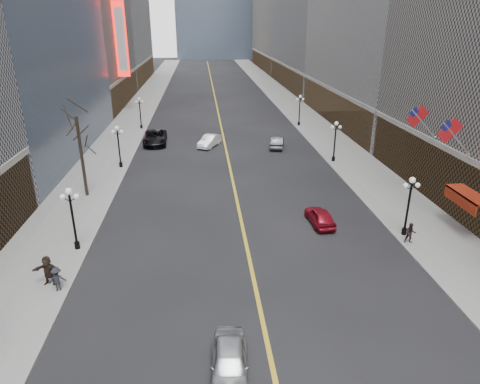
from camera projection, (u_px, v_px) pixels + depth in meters
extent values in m
cube|color=gray|center=(307.00, 120.00, 68.93)|extent=(6.00, 230.00, 0.15)
cube|color=gray|center=(130.00, 123.00, 66.60)|extent=(6.00, 230.00, 0.15)
cube|color=gold|center=(218.00, 110.00, 77.03)|extent=(0.25, 200.00, 0.02)
cube|color=#4D3D33|center=(338.00, 106.00, 66.51)|extent=(2.80, 35.00, 5.00)
cube|color=#4D3D33|center=(290.00, 76.00, 101.64)|extent=(2.80, 39.00, 5.00)
cube|color=#4D3D33|center=(264.00, 61.00, 141.39)|extent=(2.80, 45.00, 5.00)
cube|color=#4D3D33|center=(119.00, 91.00, 81.01)|extent=(2.80, 29.00, 5.00)
cube|color=#4D3D33|center=(141.00, 71.00, 112.44)|extent=(2.80, 37.00, 5.00)
cylinder|color=black|center=(404.00, 231.00, 31.65)|extent=(0.36, 0.36, 0.50)
cylinder|color=black|center=(408.00, 210.00, 31.00)|extent=(0.16, 0.16, 4.00)
sphere|color=white|center=(412.00, 180.00, 30.14)|extent=(0.44, 0.44, 0.44)
sphere|color=white|center=(405.00, 186.00, 30.25)|extent=(0.36, 0.36, 0.36)
sphere|color=white|center=(418.00, 185.00, 30.33)|extent=(0.36, 0.36, 0.36)
cylinder|color=black|center=(333.00, 159.00, 48.29)|extent=(0.36, 0.36, 0.50)
cylinder|color=black|center=(335.00, 144.00, 47.64)|extent=(0.16, 0.16, 4.00)
sphere|color=white|center=(336.00, 123.00, 46.78)|extent=(0.44, 0.44, 0.44)
sphere|color=white|center=(332.00, 127.00, 46.89)|extent=(0.36, 0.36, 0.36)
sphere|color=white|center=(340.00, 127.00, 46.97)|extent=(0.36, 0.36, 0.36)
cylinder|color=black|center=(299.00, 123.00, 64.93)|extent=(0.36, 0.36, 0.50)
cylinder|color=black|center=(299.00, 112.00, 64.28)|extent=(0.16, 0.16, 4.00)
sphere|color=white|center=(300.00, 97.00, 63.42)|extent=(0.44, 0.44, 0.44)
sphere|color=white|center=(297.00, 99.00, 63.53)|extent=(0.36, 0.36, 0.36)
sphere|color=white|center=(303.00, 99.00, 63.61)|extent=(0.36, 0.36, 0.36)
cylinder|color=black|center=(77.00, 245.00, 29.69)|extent=(0.36, 0.36, 0.50)
cylinder|color=black|center=(74.00, 223.00, 29.03)|extent=(0.16, 0.16, 4.00)
sphere|color=white|center=(69.00, 191.00, 28.18)|extent=(0.44, 0.44, 0.44)
sphere|color=white|center=(62.00, 197.00, 28.29)|extent=(0.36, 0.36, 0.36)
sphere|color=white|center=(76.00, 196.00, 28.36)|extent=(0.36, 0.36, 0.36)
cylinder|color=black|center=(121.00, 165.00, 46.33)|extent=(0.36, 0.36, 0.50)
cylinder|color=black|center=(119.00, 149.00, 45.67)|extent=(0.16, 0.16, 4.00)
sphere|color=white|center=(117.00, 128.00, 44.82)|extent=(0.44, 0.44, 0.44)
sphere|color=white|center=(113.00, 132.00, 44.93)|extent=(0.36, 0.36, 0.36)
sphere|color=white|center=(122.00, 132.00, 45.00)|extent=(0.36, 0.36, 0.36)
cylinder|color=black|center=(141.00, 127.00, 62.97)|extent=(0.36, 0.36, 0.50)
cylinder|color=black|center=(140.00, 115.00, 62.31)|extent=(0.16, 0.16, 4.00)
sphere|color=white|center=(139.00, 99.00, 61.46)|extent=(0.44, 0.44, 0.44)
sphere|color=white|center=(136.00, 102.00, 61.57)|extent=(0.36, 0.36, 0.36)
sphere|color=white|center=(142.00, 102.00, 61.64)|extent=(0.36, 0.36, 0.36)
cylinder|color=#B2B2B7|center=(457.00, 139.00, 31.45)|extent=(2.49, 0.12, 2.49)
cube|color=red|center=(450.00, 131.00, 31.15)|extent=(1.94, 0.04, 1.94)
cube|color=navy|center=(446.00, 126.00, 30.99)|extent=(0.88, 0.06, 0.88)
cylinder|color=#B2B2B7|center=(424.00, 124.00, 36.07)|extent=(2.49, 0.12, 2.49)
cube|color=red|center=(418.00, 116.00, 35.77)|extent=(1.94, 0.04, 1.94)
cube|color=navy|center=(414.00, 112.00, 35.61)|extent=(0.88, 0.06, 0.88)
cube|color=maroon|center=(469.00, 194.00, 30.98)|extent=(1.40, 4.00, 0.15)
cube|color=maroon|center=(460.00, 200.00, 31.07)|extent=(0.10, 4.00, 0.90)
cube|color=red|center=(121.00, 40.00, 71.25)|extent=(2.00, 0.50, 12.00)
cube|color=white|center=(121.00, 40.00, 71.25)|extent=(1.40, 0.55, 10.00)
cylinder|color=#2D231C|center=(82.00, 157.00, 37.54)|extent=(0.28, 0.28, 7.20)
imported|color=#AFB3B7|center=(230.00, 363.00, 19.03)|extent=(1.99, 4.36, 1.45)
imported|color=white|center=(210.00, 141.00, 54.23)|extent=(3.27, 4.68, 1.46)
imported|color=black|center=(155.00, 138.00, 55.27)|extent=(3.11, 6.32, 1.72)
imported|color=maroon|center=(320.00, 216.00, 33.45)|extent=(1.84, 4.02, 1.34)
imported|color=#424648|center=(277.00, 142.00, 53.78)|extent=(2.50, 4.66, 1.46)
imported|color=black|center=(411.00, 233.00, 30.25)|extent=(0.81, 0.56, 1.53)
imported|color=#212129|center=(57.00, 279.00, 24.88)|extent=(1.04, 0.63, 1.51)
imported|color=black|center=(48.00, 270.00, 25.43)|extent=(1.79, 0.74, 1.87)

